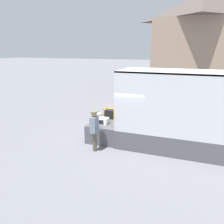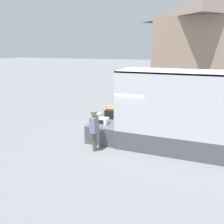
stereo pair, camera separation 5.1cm
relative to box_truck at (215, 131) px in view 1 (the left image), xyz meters
The scene contains 8 objects.
ground_plane 4.17m from the box_truck, behind, with size 160.00×160.00×0.00m, color slate.
box_truck is the anchor object (origin of this frame).
tailgate_deck 4.82m from the box_truck, behind, with size 1.46×2.15×0.85m, color #4C4C51.
microwave 4.88m from the box_truck, behind, with size 0.51×0.41×0.29m.
portable_generator 4.85m from the box_truck, behind, with size 0.60×0.45×0.60m.
orange_bucket 5.31m from the box_truck, behind, with size 0.33×0.33×0.34m.
worker_person 5.03m from the box_truck, 161.79° to the right, with size 0.32×0.44×1.78m.
house_backdrop 15.37m from the box_truck, 93.40° to the left, with size 8.30×8.04×9.30m.
Camera 1 is at (2.91, -9.43, 4.25)m, focal length 35.00 mm.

